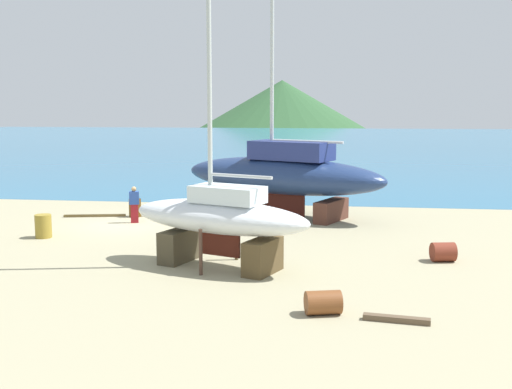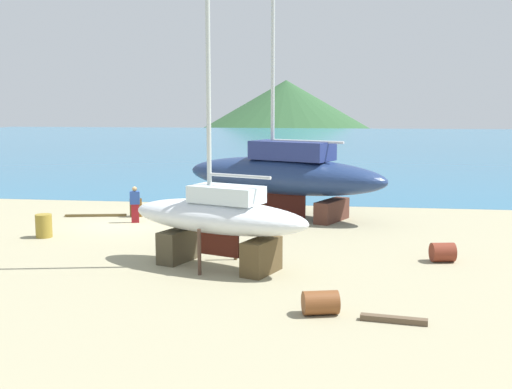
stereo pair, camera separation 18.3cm
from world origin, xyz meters
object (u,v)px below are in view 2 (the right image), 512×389
object	(u,v)px
sailboat_small_center	(283,174)
barrel_tipped_left	(443,252)
barrel_rust_far	(136,208)
barrel_blue_faded	(44,226)
worker	(135,204)
barrel_by_slipway	(320,303)
sailboat_mid_port	(219,218)

from	to	relation	value
sailboat_small_center	barrel_tipped_left	world-z (taller)	sailboat_small_center
barrel_rust_far	barrel_blue_faded	size ratio (longest dim) A/B	0.91
sailboat_small_center	barrel_rust_far	bearing A→B (deg)	34.26
worker	barrel_blue_faded	distance (m)	4.49
barrel_tipped_left	barrel_by_slipway	bearing A→B (deg)	-123.07
barrel_rust_far	barrel_tipped_left	size ratio (longest dim) A/B	1.11
worker	barrel_blue_faded	xyz separation A→B (m)	(-2.63, -3.62, -0.39)
sailboat_mid_port	barrel_rust_far	xyz separation A→B (m)	(-5.84, 8.78, -1.23)
barrel_tipped_left	sailboat_mid_port	bearing A→B (deg)	-166.60
sailboat_mid_port	barrel_by_slipway	world-z (taller)	sailboat_mid_port
sailboat_mid_port	worker	size ratio (longest dim) A/B	6.39
worker	barrel_rust_far	distance (m)	1.64
worker	barrel_rust_far	size ratio (longest dim) A/B	1.93
barrel_by_slipway	barrel_blue_faded	distance (m)	14.00
barrel_rust_far	sailboat_mid_port	bearing A→B (deg)	-56.36
sailboat_small_center	worker	xyz separation A→B (m)	(-6.52, -2.71, -1.17)
sailboat_mid_port	barrel_by_slipway	distance (m)	5.72
barrel_by_slipway	barrel_tipped_left	world-z (taller)	barrel_tipped_left
worker	barrel_rust_far	world-z (taller)	worker
sailboat_small_center	barrel_rust_far	size ratio (longest dim) A/B	17.13
sailboat_small_center	barrel_blue_faded	distance (m)	11.23
worker	barrel_tipped_left	size ratio (longest dim) A/B	2.14
sailboat_mid_port	barrel_by_slipway	size ratio (longest dim) A/B	11.76
sailboat_mid_port	barrel_by_slipway	bearing A→B (deg)	150.11
sailboat_mid_port	barrel_by_slipway	xyz separation A→B (m)	(3.52, -4.30, -1.35)
barrel_by_slipway	worker	bearing A→B (deg)	127.53
worker	barrel_tipped_left	distance (m)	13.98
barrel_rust_far	barrel_tipped_left	bearing A→B (deg)	-27.69
barrel_by_slipway	barrel_blue_faded	world-z (taller)	barrel_blue_faded
worker	barrel_by_slipway	distance (m)	14.60
sailboat_mid_port	barrel_blue_faded	xyz separation A→B (m)	(-8.00, 3.65, -1.18)
sailboat_small_center	barrel_blue_faded	size ratio (longest dim) A/B	15.61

